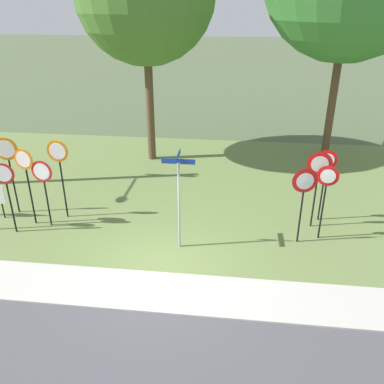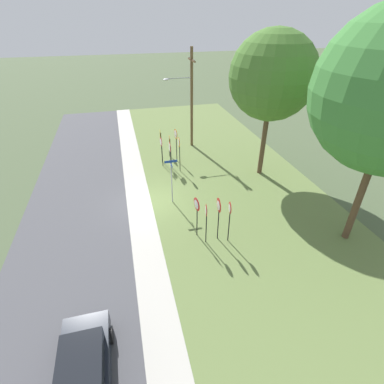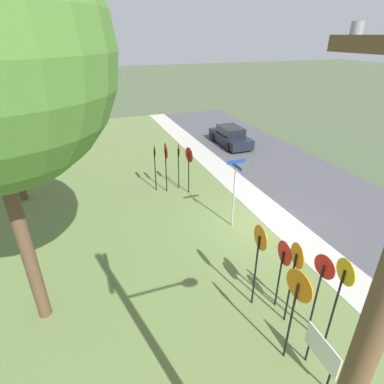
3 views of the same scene
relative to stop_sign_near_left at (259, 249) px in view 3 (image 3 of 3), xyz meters
name	(u,v)px [view 3 (image 3 of 3)]	position (x,y,z in m)	size (l,w,h in m)	color
ground_plane	(263,224)	(3.86, -2.78, -2.10)	(160.00, 160.00, 0.00)	#4C5B3D
road_asphalt	(347,205)	(3.86, -7.58, -2.09)	(44.00, 6.40, 0.01)	#4C4C51
sidewalk_strip	(278,220)	(3.86, -3.58, -2.07)	(44.00, 1.60, 0.06)	#BCB7AD
grass_median	(128,253)	(3.86, 3.22, -2.08)	(44.00, 12.00, 0.04)	olive
stop_sign_near_left	(259,249)	(0.00, 0.00, 0.00)	(0.74, 0.11, 2.82)	black
stop_sign_near_right	(295,268)	(-0.90, -0.57, -0.11)	(0.69, 0.16, 2.69)	black
stop_sign_far_left	(341,287)	(-1.95, -1.11, -0.02)	(0.66, 0.14, 2.83)	black
stop_sign_far_center	(322,277)	(-1.27, -1.18, -0.30)	(0.68, 0.11, 2.43)	black
stop_sign_far_right	(297,297)	(-1.87, 0.13, 0.01)	(0.80, 0.12, 2.80)	black
stop_sign_center_tall	(283,261)	(-0.32, -0.64, -0.36)	(0.72, 0.12, 2.34)	black
yield_sign_near_left	(189,159)	(7.84, -0.72, -0.19)	(0.76, 0.15, 2.49)	black
yield_sign_near_right	(166,156)	(8.40, 0.32, -0.06)	(0.79, 0.11, 2.66)	black
yield_sign_far_left	(155,157)	(8.73, 0.82, -0.16)	(0.65, 0.13, 2.56)	black
yield_sign_far_right	(179,156)	(8.54, -0.40, -0.21)	(0.65, 0.14, 2.49)	black
street_name_post	(234,188)	(4.19, -1.40, -0.24)	(0.96, 0.82, 3.06)	#9EA0A8
utility_pole	(367,377)	(-4.87, 2.04, 2.52)	(2.10, 2.57, 8.45)	brown
notice_board	(321,351)	(-2.55, -0.29, -1.22)	(1.10, 0.07, 1.25)	black
parked_sedan_distant	(230,137)	(14.39, -6.38, -1.45)	(4.28, 1.91, 1.39)	black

